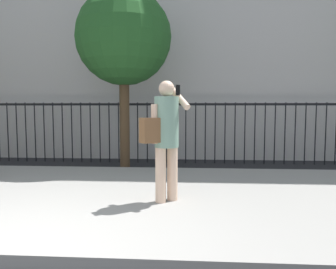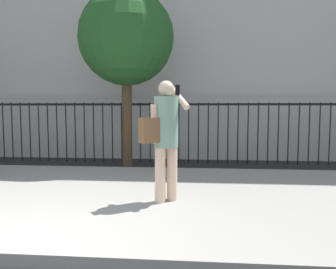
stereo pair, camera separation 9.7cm
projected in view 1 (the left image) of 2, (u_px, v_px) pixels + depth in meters
The scene contains 4 objects.
sidewalk at pixel (77, 197), 5.22m from camera, with size 28.00×4.40×0.15m, color gray.
iron_fence at pixel (123, 124), 8.82m from camera, with size 12.03×0.04×1.60m.
pedestrian_on_phone at pixel (165, 132), 4.65m from camera, with size 0.71×0.65×1.70m.
street_tree_mid at pixel (124, 38), 7.71m from camera, with size 2.22×2.22×4.21m.
Camera 1 is at (1.78, -2.81, 1.50)m, focal length 35.52 mm.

